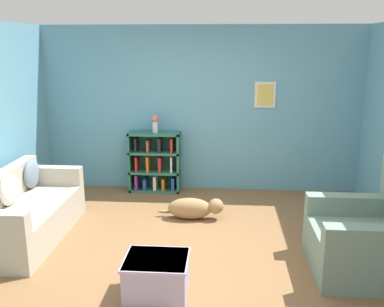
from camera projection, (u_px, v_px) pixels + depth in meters
name	position (u px, v px, depth m)	size (l,w,h in m)	color
ground_plane	(189.00, 250.00, 4.94)	(14.00, 14.00, 0.00)	brown
wall_back	(201.00, 109.00, 6.79)	(5.60, 0.13, 2.60)	#609EB7
couch	(24.00, 213.00, 5.18)	(0.81, 1.80, 0.82)	#B7AD99
bookshelf	(155.00, 163.00, 6.85)	(0.81, 0.31, 0.96)	#2D6B56
recliner_chair	(369.00, 239.00, 4.40)	(1.00, 1.04, 1.08)	gray
coffee_table	(157.00, 276.00, 4.00)	(0.60, 0.51, 0.38)	#ADA3CC
dog	(194.00, 208.00, 5.79)	(0.91, 0.26, 0.29)	#9E7A4C
vase	(155.00, 123.00, 6.67)	(0.11, 0.11, 0.28)	silver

